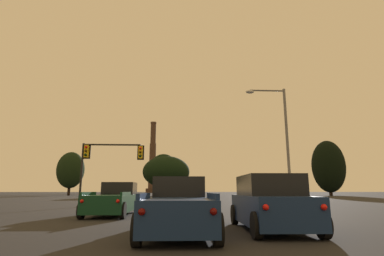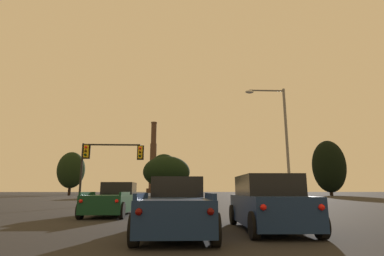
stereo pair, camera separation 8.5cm
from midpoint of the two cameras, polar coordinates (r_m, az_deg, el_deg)
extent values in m
cube|color=navy|center=(9.83, -2.85, -15.72)|extent=(2.07, 5.42, 0.88)
cube|color=black|center=(11.56, -2.72, -11.17)|extent=(1.86, 1.82, 0.72)
cube|color=navy|center=(8.48, -9.44, -12.68)|extent=(0.13, 2.43, 0.16)
cube|color=navy|center=(8.46, 3.62, -12.81)|extent=(0.13, 2.43, 0.16)
cylinder|color=black|center=(12.09, -7.59, -16.14)|extent=(0.23, 0.80, 0.80)
cylinder|color=black|center=(12.07, 2.10, -16.23)|extent=(0.23, 0.80, 0.80)
cylinder|color=black|center=(7.74, -10.73, -18.53)|extent=(0.23, 0.80, 0.80)
cylinder|color=black|center=(7.71, 4.65, -18.71)|extent=(0.23, 0.80, 0.80)
sphere|color=#500705|center=(7.16, -9.90, -15.46)|extent=(0.17, 0.17, 0.17)
sphere|color=#500705|center=(7.14, 3.78, -15.62)|extent=(0.17, 0.17, 0.17)
cube|color=navy|center=(10.98, 14.46, -14.84)|extent=(2.07, 4.86, 0.95)
cube|color=black|center=(11.08, 14.08, -10.55)|extent=(1.87, 2.85, 0.70)
cylinder|color=black|center=(12.69, 7.89, -16.01)|extent=(0.24, 0.77, 0.76)
cylinder|color=black|center=(13.11, 16.35, -15.52)|extent=(0.24, 0.77, 0.76)
cylinder|color=black|center=(8.92, 11.88, -17.69)|extent=(0.24, 0.77, 0.76)
cylinder|color=black|center=(9.50, 23.49, -16.62)|extent=(0.24, 0.77, 0.76)
sphere|color=red|center=(8.43, 13.58, -14.47)|extent=(0.17, 0.17, 0.17)
sphere|color=red|center=(8.95, 23.58, -13.67)|extent=(0.17, 0.17, 0.17)
cube|color=#0F3823|center=(17.47, -14.99, -13.64)|extent=(2.08, 5.43, 0.88)
cube|color=black|center=(19.17, -13.69, -11.11)|extent=(1.87, 1.83, 0.72)
cube|color=#0F3823|center=(16.35, -19.25, -11.71)|extent=(0.14, 2.43, 0.16)
cube|color=#0F3823|center=(15.91, -12.63, -12.09)|extent=(0.14, 2.43, 0.16)
cylinder|color=black|center=(19.84, -16.44, -14.05)|extent=(0.23, 0.80, 0.80)
cylinder|color=black|center=(19.46, -10.66, -14.37)|extent=(0.23, 0.80, 0.80)
cylinder|color=black|center=(15.61, -20.49, -14.52)|extent=(0.23, 0.80, 0.80)
cylinder|color=black|center=(15.13, -13.18, -15.05)|extent=(0.23, 0.80, 0.80)
sphere|color=red|center=(15.05, -20.40, -12.92)|extent=(0.17, 0.17, 0.17)
sphere|color=red|center=(14.63, -14.12, -13.35)|extent=(0.17, 0.17, 0.17)
cylinder|color=black|center=(26.80, -20.42, -8.32)|extent=(0.18, 0.18, 5.26)
cylinder|color=black|center=(26.79, -20.83, -13.82)|extent=(0.40, 0.40, 0.10)
cube|color=yellow|center=(26.88, -19.53, -4.19)|extent=(0.34, 0.34, 1.04)
cube|color=black|center=(27.05, -19.43, -4.24)|extent=(0.58, 0.03, 1.25)
sphere|color=red|center=(26.74, -19.60, -3.45)|extent=(0.22, 0.22, 0.22)
sphere|color=#352604|center=(26.70, -19.65, -4.13)|extent=(0.22, 0.22, 0.22)
sphere|color=black|center=(26.66, -19.70, -4.82)|extent=(0.22, 0.22, 0.22)
cylinder|color=black|center=(26.43, -15.03, -3.10)|extent=(4.83, 0.14, 0.14)
sphere|color=black|center=(27.04, -20.04, -2.97)|extent=(0.18, 0.18, 0.18)
cube|color=yellow|center=(25.94, -9.87, -4.60)|extent=(0.34, 0.34, 1.04)
cube|color=black|center=(26.12, -9.83, -4.65)|extent=(0.58, 0.03, 1.25)
sphere|color=red|center=(25.79, -9.90, -3.83)|extent=(0.22, 0.22, 0.22)
sphere|color=#352604|center=(25.75, -9.92, -4.54)|extent=(0.22, 0.22, 0.22)
sphere|color=black|center=(25.71, -9.95, -5.26)|extent=(0.22, 0.22, 0.22)
cylinder|color=slate|center=(23.13, 17.66, -3.45)|extent=(0.20, 0.20, 8.95)
cylinder|color=slate|center=(23.69, 13.98, 6.93)|extent=(2.64, 0.12, 0.12)
sphere|color=slate|center=(24.10, 17.01, 6.77)|extent=(0.20, 0.20, 0.20)
ellipsoid|color=silver|center=(23.31, 10.87, 6.78)|extent=(0.64, 0.36, 0.26)
cylinder|color=#3C2B22|center=(178.59, -7.70, -11.75)|extent=(7.09, 7.09, 2.52)
cylinder|color=#473328|center=(178.76, -7.63, -9.24)|extent=(4.43, 4.43, 13.18)
cylinder|color=#473328|center=(179.82, -7.51, -5.04)|extent=(3.81, 3.81, 13.18)
cylinder|color=#473328|center=(181.83, -7.40, -0.91)|extent=(3.19, 3.19, 13.18)
cylinder|color=#4E382C|center=(183.10, -7.35, 1.00)|extent=(3.57, 3.57, 0.70)
cylinder|color=black|center=(77.41, -5.04, -11.66)|extent=(1.20, 1.20, 3.01)
ellipsoid|color=black|center=(77.55, -4.97, -8.32)|extent=(11.96, 10.76, 8.03)
cylinder|color=black|center=(77.92, -5.56, -11.68)|extent=(0.77, 0.77, 2.92)
ellipsoid|color=black|center=(78.08, -5.49, -8.18)|extent=(7.75, 6.97, 8.81)
cylinder|color=black|center=(89.99, -22.42, -10.79)|extent=(0.74, 0.74, 3.19)
ellipsoid|color=black|center=(90.16, -22.15, -7.42)|extent=(7.43, 6.69, 9.96)
cylinder|color=black|center=(90.42, 24.89, -10.79)|extent=(0.89, 0.89, 2.57)
ellipsoid|color=black|center=(90.65, 24.53, -6.65)|extent=(8.86, 7.97, 14.12)
camera|label=1|loc=(0.04, -90.06, 0.01)|focal=28.00mm
camera|label=2|loc=(0.04, 89.94, -0.01)|focal=28.00mm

